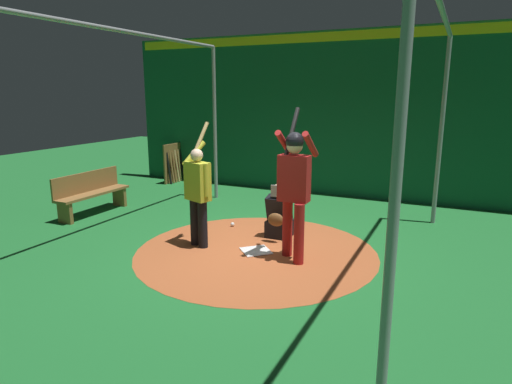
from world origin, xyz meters
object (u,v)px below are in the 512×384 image
bench (91,192)px  baseball_0 (232,224)px  bat_rack (178,163)px  batter (294,183)px  catcher (279,216)px  home_plate (256,251)px  visitor (198,191)px

bench → baseball_0: bench is taller
bat_rack → baseball_0: (3.11, 3.39, -0.45)m
batter → bat_rack: 6.49m
batter → bench: bearing=-97.3°
catcher → batter: bearing=34.0°
bat_rack → bench: (3.56, 0.40, -0.05)m
catcher → baseball_0: 1.06m
home_plate → visitor: size_ratio=0.21×
catcher → bat_rack: bearing=-126.9°
visitor → baseball_0: bearing=-160.1°
batter → catcher: bearing=-146.0°
home_plate → catcher: bearing=176.3°
bench → home_plate: bearing=82.2°
catcher → bench: bearing=-86.3°
batter → baseball_0: batter is taller
visitor → baseball_0: (-1.13, -0.01, -0.86)m
home_plate → batter: 1.30m
baseball_0 → home_plate: bearing=43.9°
home_plate → bat_rack: size_ratio=0.36×
batter → visitor: bearing=-86.3°
catcher → bat_rack: (-3.30, -4.38, 0.13)m
home_plate → catcher: (-0.80, 0.05, 0.35)m
bat_rack → bench: 3.58m
home_plate → bench: bench is taller
catcher → visitor: size_ratio=0.48×
home_plate → baseball_0: bearing=-136.1°
batter → bat_rack: bearing=-129.9°
baseball_0 → batter: bearing=56.8°
bat_rack → baseball_0: size_ratio=15.95×
home_plate → catcher: size_ratio=0.45×
bat_rack → visitor: bearing=38.7°
home_plate → baseball_0: (-0.98, -0.94, 0.03)m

